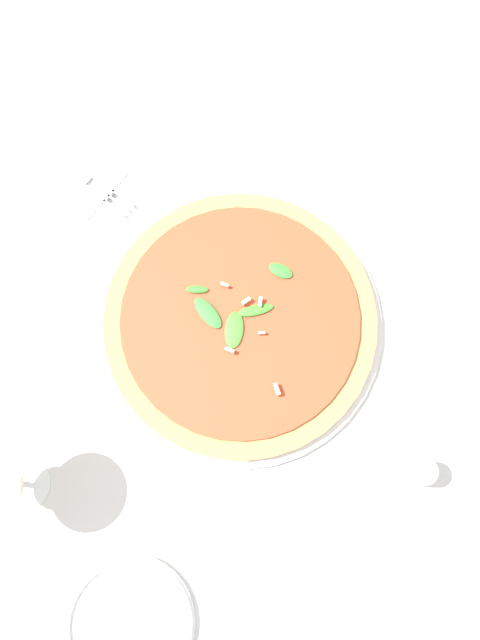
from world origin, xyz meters
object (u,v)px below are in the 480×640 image
object	(u,v)px
fork	(75,171)
shaker_pepper	(416,471)
side_plate_white	(129,625)
pizza_arugula_main	(240,322)

from	to	relation	value
fork	shaker_pepper	bearing A→B (deg)	-4.89
fork	side_plate_white	size ratio (longest dim) A/B	1.27
fork	shaker_pepper	distance (m)	0.58
pizza_arugula_main	fork	bearing A→B (deg)	168.25
pizza_arugula_main	shaker_pepper	size ratio (longest dim) A/B	5.35
pizza_arugula_main	side_plate_white	size ratio (longest dim) A/B	2.39
pizza_arugula_main	side_plate_white	distance (m)	0.37
side_plate_white	shaker_pepper	world-z (taller)	shaker_pepper
fork	shaker_pepper	size ratio (longest dim) A/B	2.84
fork	side_plate_white	distance (m)	0.57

